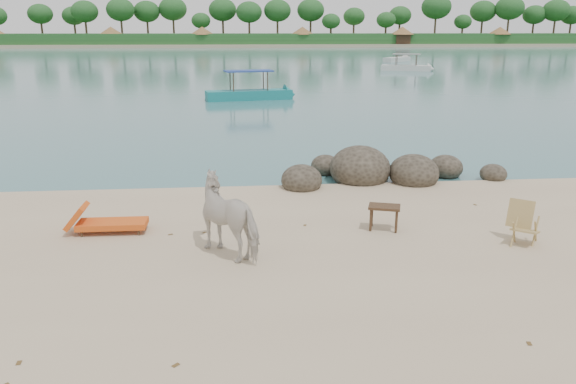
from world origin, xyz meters
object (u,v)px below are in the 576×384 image
at_px(side_table, 384,219).
at_px(lounge_chair, 112,221).
at_px(boulders, 376,172).
at_px(boat_near, 249,75).
at_px(deck_chair, 526,226).
at_px(cow, 232,217).

xyz_separation_m(side_table, lounge_chair, (-5.53, 0.37, 0.00)).
height_order(boulders, lounge_chair, boulders).
bearing_deg(boat_near, lounge_chair, -108.81).
height_order(lounge_chair, deck_chair, deck_chair).
distance_m(side_table, lounge_chair, 5.54).
height_order(cow, deck_chair, cow).
xyz_separation_m(lounge_chair, boat_near, (3.36, 22.97, 1.14)).
bearing_deg(side_table, cow, -145.47).
xyz_separation_m(cow, boat_near, (0.91, 24.27, 0.68)).
xyz_separation_m(deck_chair, boat_near, (-4.65, 24.38, 1.00)).
distance_m(cow, boat_near, 24.30).
bearing_deg(boat_near, deck_chair, -89.69).
bearing_deg(side_table, boat_near, 112.90).
distance_m(boulders, deck_chair, 5.35).
height_order(boulders, boat_near, boat_near).
bearing_deg(lounge_chair, boulders, 30.55).
height_order(boulders, side_table, boulders).
distance_m(side_table, deck_chair, 2.70).
bearing_deg(deck_chair, lounge_chair, -150.80).
height_order(cow, boat_near, boat_near).
xyz_separation_m(side_table, boat_near, (-2.17, 23.33, 1.15)).
relative_size(deck_chair, boat_near, 0.14).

